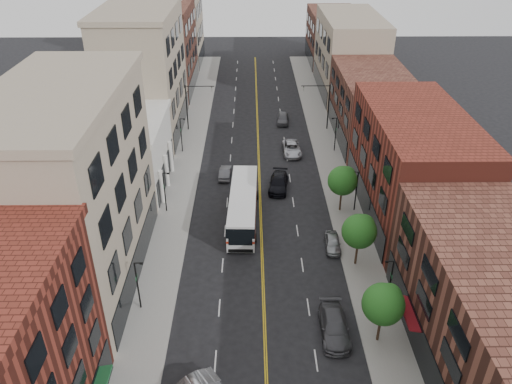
{
  "coord_description": "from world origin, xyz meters",
  "views": [
    {
      "loc": [
        -1.07,
        -25.28,
        31.64
      ],
      "look_at": [
        -0.58,
        19.96,
        5.0
      ],
      "focal_mm": 35.0,
      "sensor_mm": 36.0,
      "label": 1
    }
  ],
  "objects_px": {
    "car_parked_mid": "(334,326)",
    "city_bus": "(243,204)",
    "car_lane_a": "(279,183)",
    "car_lane_c": "(283,118)",
    "car_lane_b": "(292,148)",
    "car_lane_behind": "(225,172)",
    "car_parked_far": "(333,243)"
  },
  "relations": [
    {
      "from": "city_bus",
      "to": "car_lane_b",
      "type": "relative_size",
      "value": 2.45
    },
    {
      "from": "car_lane_a",
      "to": "city_bus",
      "type": "bearing_deg",
      "value": -114.98
    },
    {
      "from": "car_parked_mid",
      "to": "car_parked_far",
      "type": "xyz_separation_m",
      "value": [
        1.6,
        11.95,
        -0.16
      ]
    },
    {
      "from": "car_lane_behind",
      "to": "car_lane_a",
      "type": "distance_m",
      "value": 7.54
    },
    {
      "from": "car_parked_far",
      "to": "car_lane_b",
      "type": "distance_m",
      "value": 22.8
    },
    {
      "from": "car_lane_c",
      "to": "city_bus",
      "type": "bearing_deg",
      "value": -97.0
    },
    {
      "from": "car_parked_far",
      "to": "car_lane_b",
      "type": "relative_size",
      "value": 0.71
    },
    {
      "from": "car_parked_mid",
      "to": "car_parked_far",
      "type": "relative_size",
      "value": 1.45
    },
    {
      "from": "car_lane_b",
      "to": "car_parked_mid",
      "type": "bearing_deg",
      "value": -90.48
    },
    {
      "from": "car_lane_a",
      "to": "car_parked_mid",
      "type": "bearing_deg",
      "value": -74.75
    },
    {
      "from": "city_bus",
      "to": "car_parked_far",
      "type": "bearing_deg",
      "value": -28.86
    },
    {
      "from": "car_parked_mid",
      "to": "car_parked_far",
      "type": "bearing_deg",
      "value": 82.59
    },
    {
      "from": "city_bus",
      "to": "car_lane_b",
      "type": "distance_m",
      "value": 18.41
    },
    {
      "from": "car_lane_c",
      "to": "car_parked_far",
      "type": "bearing_deg",
      "value": -79.32
    },
    {
      "from": "car_parked_mid",
      "to": "car_lane_behind",
      "type": "bearing_deg",
      "value": 110.68
    },
    {
      "from": "city_bus",
      "to": "car_lane_b",
      "type": "xyz_separation_m",
      "value": [
        6.76,
        17.08,
        -1.23
      ]
    },
    {
      "from": "city_bus",
      "to": "car_parked_mid",
      "type": "xyz_separation_m",
      "value": [
        7.8,
        -17.52,
        -1.18
      ]
    },
    {
      "from": "car_parked_far",
      "to": "car_lane_a",
      "type": "relative_size",
      "value": 0.7
    },
    {
      "from": "car_lane_b",
      "to": "car_lane_c",
      "type": "xyz_separation_m",
      "value": [
        -0.6,
        11.34,
        0.01
      ]
    },
    {
      "from": "city_bus",
      "to": "car_lane_a",
      "type": "xyz_separation_m",
      "value": [
        4.37,
        6.93,
        -1.19
      ]
    },
    {
      "from": "car_parked_mid",
      "to": "city_bus",
      "type": "bearing_deg",
      "value": 114.22
    },
    {
      "from": "car_lane_a",
      "to": "car_lane_c",
      "type": "distance_m",
      "value": 21.56
    },
    {
      "from": "car_lane_behind",
      "to": "car_lane_c",
      "type": "distance_m",
      "value": 20.3
    },
    {
      "from": "car_parked_mid",
      "to": "car_lane_c",
      "type": "distance_m",
      "value": 45.97
    },
    {
      "from": "car_lane_behind",
      "to": "car_lane_c",
      "type": "relative_size",
      "value": 0.89
    },
    {
      "from": "car_lane_behind",
      "to": "car_lane_b",
      "type": "xyz_separation_m",
      "value": [
        9.25,
        7.02,
        0.1
      ]
    },
    {
      "from": "car_lane_a",
      "to": "car_lane_b",
      "type": "height_order",
      "value": "car_lane_a"
    },
    {
      "from": "city_bus",
      "to": "car_parked_mid",
      "type": "height_order",
      "value": "city_bus"
    },
    {
      "from": "car_lane_a",
      "to": "car_lane_c",
      "type": "xyz_separation_m",
      "value": [
        1.79,
        21.49,
        -0.03
      ]
    },
    {
      "from": "city_bus",
      "to": "car_lane_behind",
      "type": "distance_m",
      "value": 10.44
    },
    {
      "from": "car_lane_a",
      "to": "car_lane_c",
      "type": "height_order",
      "value": "car_lane_a"
    },
    {
      "from": "car_lane_a",
      "to": "car_parked_far",
      "type": "bearing_deg",
      "value": -60.81
    }
  ]
}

